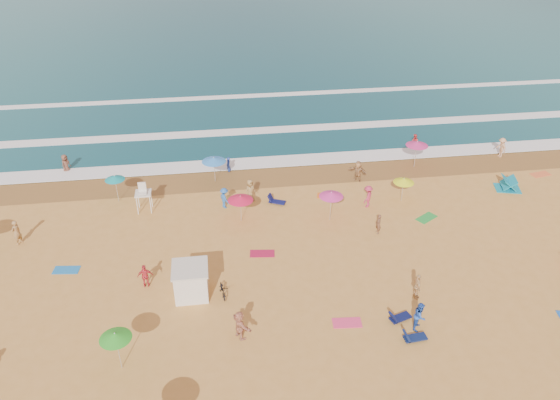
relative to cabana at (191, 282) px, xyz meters
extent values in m
plane|color=gold|center=(6.76, 2.09, -1.00)|extent=(220.00, 220.00, 0.00)
cube|color=#0C4756|center=(6.76, 86.09, -1.00)|extent=(220.00, 140.00, 0.18)
plane|color=olive|center=(6.76, 14.59, -0.99)|extent=(220.00, 220.00, 0.00)
cube|color=white|center=(6.76, 17.09, -0.90)|extent=(200.00, 2.20, 0.05)
cube|color=white|center=(6.76, 24.09, -0.90)|extent=(200.00, 1.60, 0.05)
cube|color=white|center=(6.76, 34.09, -0.90)|extent=(200.00, 1.20, 0.05)
cube|color=white|center=(0.00, 0.00, 0.00)|extent=(2.00, 2.00, 2.00)
cube|color=silver|center=(0.00, 0.00, 1.06)|extent=(2.20, 2.20, 0.12)
imported|color=black|center=(1.90, -0.30, -0.59)|extent=(0.75, 1.63, 0.83)
cone|color=#D81643|center=(3.66, 7.94, 1.00)|extent=(1.90, 1.90, 0.35)
cone|color=#D12E7F|center=(19.60, 14.59, 1.29)|extent=(1.94, 1.94, 0.35)
cone|color=#EEFF1A|center=(16.58, 9.08, 0.89)|extent=(1.63, 1.63, 0.35)
cone|color=green|center=(-3.72, -5.42, 1.34)|extent=(1.68, 1.68, 0.35)
cone|color=#E13294|center=(10.33, 7.16, 1.26)|extent=(1.80, 1.80, 0.35)
cone|color=teal|center=(-5.87, 12.10, 1.15)|extent=(1.54, 1.54, 0.35)
cone|color=#3386E6|center=(1.91, 14.33, 1.08)|extent=(2.03, 2.03, 0.35)
cube|color=#0E1548|center=(12.16, -3.92, -0.83)|extent=(1.41, 0.95, 0.34)
cube|color=#101E50|center=(12.48, -5.59, -0.83)|extent=(1.35, 0.68, 0.34)
cube|color=#101450|center=(6.67, 10.02, -0.83)|extent=(1.42, 1.05, 0.34)
cube|color=blue|center=(-8.30, 3.55, -0.98)|extent=(1.79, 1.04, 0.03)
cube|color=orange|center=(10.91, 10.64, -0.98)|extent=(1.85, 1.22, 0.03)
cube|color=#F73A72|center=(8.99, -3.76, -0.98)|extent=(1.76, 0.99, 0.03)
cube|color=#AD153F|center=(4.79, 3.61, -0.98)|extent=(1.79, 1.06, 0.03)
cube|color=green|center=(17.69, 6.41, -0.98)|extent=(1.90, 1.64, 0.03)
cube|color=orange|center=(30.06, 11.75, -0.98)|extent=(1.83, 1.17, 0.03)
imported|color=#D4353F|center=(-2.88, 1.20, -0.17)|extent=(0.98, 0.44, 1.65)
imported|color=red|center=(20.95, 18.41, -0.45)|extent=(0.61, 0.78, 1.60)
imported|color=brown|center=(-10.96, 17.90, -0.32)|extent=(0.95, 1.08, 1.86)
imported|color=#C53156|center=(13.64, 8.67, -0.09)|extent=(1.25, 1.35, 1.83)
imported|color=tan|center=(13.93, 12.86, -0.09)|extent=(1.64, 1.51, 1.83)
imported|color=blue|center=(12.99, -4.68, -0.08)|extent=(1.07, 1.13, 1.84)
imported|color=tan|center=(28.14, 15.49, -0.07)|extent=(0.87, 1.29, 1.86)
imported|color=#AA814E|center=(-12.18, 7.13, -0.05)|extent=(0.75, 0.83, 1.89)
imported|color=blue|center=(2.52, 10.02, -0.15)|extent=(1.08, 1.27, 1.71)
imported|color=brown|center=(13.42, 5.02, -0.24)|extent=(0.39, 0.57, 1.52)
imported|color=#A5824C|center=(4.61, 10.77, -0.06)|extent=(1.10, 1.04, 1.89)
imported|color=#2746B9|center=(3.14, 15.97, -0.45)|extent=(0.48, 0.64, 1.60)
imported|color=#DCB073|center=(13.75, -2.15, -0.13)|extent=(0.52, 1.06, 1.75)
imported|color=tan|center=(2.72, -4.03, -0.08)|extent=(1.30, 1.76, 1.84)
camera|label=1|loc=(1.93, -26.58, 21.76)|focal=35.00mm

